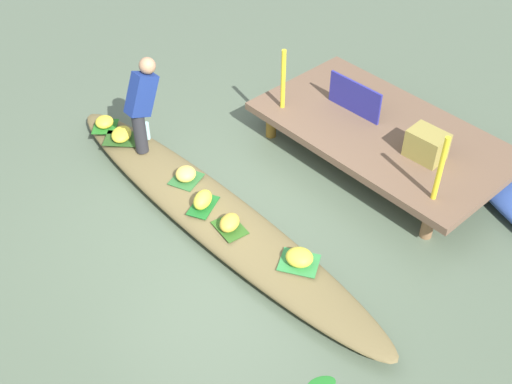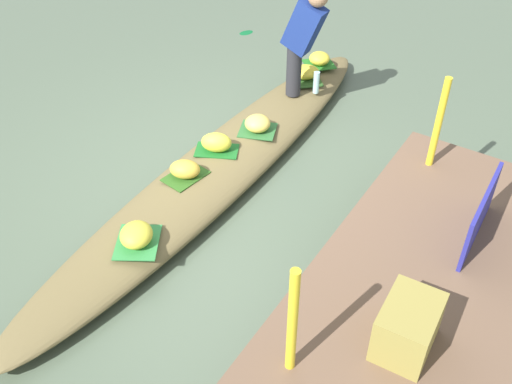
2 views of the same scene
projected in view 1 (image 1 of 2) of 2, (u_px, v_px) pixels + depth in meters
The scene contains 22 objects.
canal_water at pixel (213, 221), 7.42m from camera, with size 40.00×40.00×0.00m, color #51614C.
dock_platform at pixel (382, 132), 8.05m from camera, with size 3.20×1.80×0.45m.
vendor_boat at pixel (213, 214), 7.33m from camera, with size 5.35×0.79×0.25m, color brown.
leaf_mat_0 at pixel (186, 179), 7.59m from camera, with size 0.35×0.32×0.01m, color #2E6731.
banana_bunch_0 at pixel (186, 174), 7.54m from camera, with size 0.25×0.24×0.16m, color #F4D056.
leaf_mat_1 at pixel (299, 263), 6.61m from camera, with size 0.40×0.33×0.01m, color #31843F.
banana_bunch_1 at pixel (299, 257), 6.55m from camera, with size 0.29×0.26×0.16m, color gold.
leaf_mat_2 at pixel (230, 228), 6.99m from camera, with size 0.39×0.27×0.01m, color #2D5C1D.
banana_bunch_2 at pixel (230, 223), 6.93m from camera, with size 0.28×0.20×0.16m, color gold.
leaf_mat_3 at pixel (105, 126), 8.38m from camera, with size 0.34×0.30×0.01m, color #256F23.
banana_bunch_3 at pixel (104, 122), 8.33m from camera, with size 0.24×0.23×0.15m, color yellow.
leaf_mat_4 at pixel (203, 206), 7.25m from camera, with size 0.41×0.25×0.01m, color #1B6524.
banana_bunch_4 at pixel (203, 200), 7.19m from camera, with size 0.29×0.19×0.19m, color yellow.
leaf_mat_5 at pixel (122, 139), 8.19m from camera, with size 0.45×0.32×0.01m, color #28501F.
banana_bunch_5 at pixel (121, 134), 8.14m from camera, with size 0.32×0.25×0.14m, color yellow.
vendor_person at pixel (142, 101), 7.59m from camera, with size 0.20×0.46×1.23m.
water_bottle at pixel (147, 131), 8.12m from camera, with size 0.07×0.07×0.25m, color #A6D2D5.
market_banner at pixel (355, 97), 8.13m from camera, with size 0.81×0.03×0.44m, color navy.
railing_post_west at pixel (283, 79), 8.09m from camera, with size 0.06×0.06×0.84m, color yellow.
railing_post_east at pixel (440, 169), 6.77m from camera, with size 0.06×0.06×0.84m, color yellow.
produce_crate at pixel (427, 145), 7.47m from camera, with size 0.44×0.32×0.35m, color olive.
drifting_plant_2 at pixel (322, 384), 5.83m from camera, with size 0.28×0.16×0.01m, color #1F7023.
Camera 1 is at (4.24, -3.19, 5.21)m, focal length 44.72 mm.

